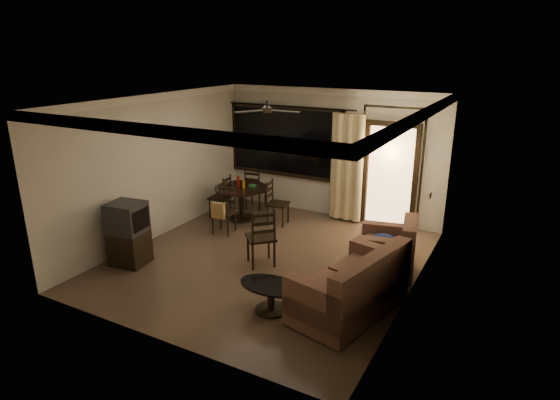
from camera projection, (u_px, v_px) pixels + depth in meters
The scene contains 12 objects.
ground at pixel (268, 260), 8.35m from camera, with size 5.50×5.50×0.00m, color #7F6651.
room_shell at pixel (340, 145), 8.99m from camera, with size 5.50×6.70×5.50m.
dining_table at pixel (242, 194), 10.16m from camera, with size 1.17×1.17×0.95m.
dining_chair_west at pixel (221, 205), 10.37m from camera, with size 0.47×0.47×0.95m.
dining_chair_east at pixel (277, 211), 9.96m from camera, with size 0.47×0.47×0.95m.
dining_chair_south at pixel (224, 219), 9.48m from camera, with size 0.47×0.52×0.95m.
dining_chair_north at pixel (255, 197), 10.92m from camera, with size 0.47×0.47×0.95m.
tv_cabinet at pixel (128, 234), 8.04m from camera, with size 0.66×0.60×1.12m.
sofa at pixel (353, 289), 6.56m from camera, with size 1.33×1.95×0.95m.
armchair at pixel (390, 251), 7.80m from camera, with size 1.07×1.07×0.91m.
coffee_table at pixel (271, 293), 6.65m from camera, with size 0.96×0.57×0.42m.
side_chair at pixel (261, 248), 8.08m from camera, with size 0.66×0.66×1.06m.
Camera 1 is at (3.81, -6.58, 3.61)m, focal length 30.00 mm.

